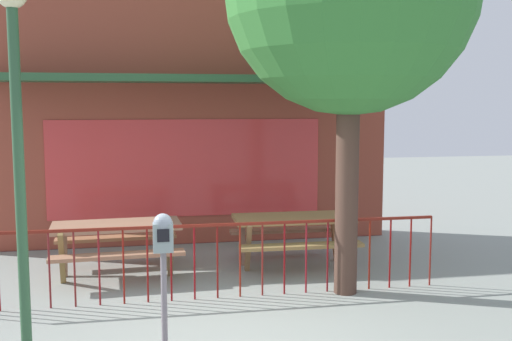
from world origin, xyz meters
The scene contains 6 objects.
pub_storefront centered at (0.00, 5.02, 2.34)m, with size 7.30×1.39×4.68m.
patio_fence_front centered at (0.00, 1.73, 0.66)m, with size 6.15×0.04×0.97m.
picnic_table_left centered at (-1.15, 2.97, 0.61)m, with size 1.87×1.46×0.79m.
picnic_table_right centered at (1.47, 3.04, 0.61)m, with size 1.83×1.40×0.79m.
parking_meter_near centered at (-0.60, -0.30, 1.15)m, with size 0.18×0.17×1.49m.
street_lamp centered at (-1.88, 0.12, 2.38)m, with size 0.28×0.28×3.60m.
Camera 1 is at (-0.76, -5.68, 2.48)m, focal length 42.18 mm.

